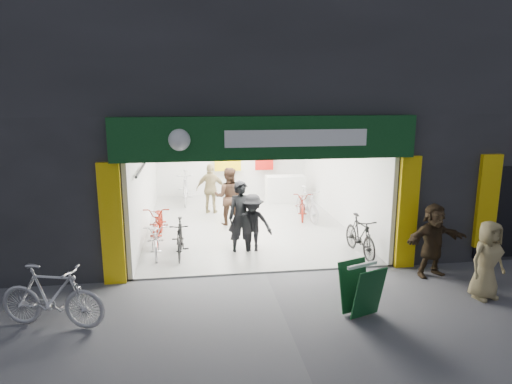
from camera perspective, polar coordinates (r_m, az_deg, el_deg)
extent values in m
plane|color=#56565B|center=(10.39, 1.21, -10.14)|extent=(60.00, 60.00, 0.00)
cube|color=#232326|center=(14.80, 2.01, 19.26)|extent=(16.00, 10.00, 4.50)
cube|color=#232326|center=(15.15, -23.13, 2.93)|extent=(5.00, 10.00, 3.50)
cube|color=#232326|center=(16.49, 19.31, 3.92)|extent=(6.00, 10.00, 3.50)
cube|color=#9E9E99|center=(14.12, -1.45, -3.89)|extent=(6.00, 8.00, 0.04)
cube|color=silver|center=(17.80, -3.05, 4.69)|extent=(6.00, 0.20, 3.20)
cube|color=silver|center=(13.74, -13.80, 2.06)|extent=(0.10, 8.00, 3.20)
cube|color=silver|center=(14.41, 10.26, 2.69)|extent=(0.10, 8.00, 3.20)
cube|color=white|center=(13.58, -1.53, 9.31)|extent=(6.00, 8.00, 0.10)
cube|color=black|center=(9.72, 1.21, 8.66)|extent=(6.00, 0.30, 0.30)
cube|color=#0D3914|center=(9.52, 1.42, 6.77)|extent=(6.40, 0.25, 0.90)
cube|color=white|center=(9.51, 5.15, 6.72)|extent=(3.00, 0.02, 0.35)
cube|color=yellow|center=(9.92, -17.59, -3.89)|extent=(0.45, 0.12, 2.60)
cube|color=yellow|center=(10.91, 18.40, -2.48)|extent=(0.45, 0.12, 2.60)
cube|color=yellow|center=(11.86, 26.93, -1.05)|extent=(0.50, 0.12, 2.20)
cylinder|color=black|center=(13.06, -13.59, 3.77)|extent=(0.06, 5.00, 0.06)
cube|color=silver|center=(16.69, 3.66, 0.33)|extent=(1.40, 0.60, 1.00)
cube|color=white|center=(10.81, 0.24, 8.14)|extent=(1.30, 0.35, 0.04)
cube|color=white|center=(12.59, -0.98, 8.75)|extent=(1.30, 0.35, 0.04)
cube|color=white|center=(14.37, -1.91, 9.20)|extent=(1.30, 0.35, 0.04)
cube|color=white|center=(16.16, -2.62, 9.55)|extent=(1.30, 0.35, 0.04)
imported|color=silver|center=(11.63, -12.39, -5.68)|extent=(0.70, 1.69, 0.87)
imported|color=black|center=(11.40, -9.48, -5.73)|extent=(0.48, 1.57, 0.93)
imported|color=maroon|center=(12.72, -12.05, -3.72)|extent=(0.74, 1.96, 1.02)
imported|color=#B1B1B6|center=(16.65, -8.79, 0.55)|extent=(0.63, 2.03, 1.21)
imported|color=black|center=(11.59, 12.89, -5.37)|extent=(0.59, 1.71, 1.01)
imported|color=maroon|center=(14.71, 5.78, -1.55)|extent=(0.92, 1.81, 0.91)
imported|color=#B8B8BD|center=(14.42, 6.40, -1.52)|extent=(0.77, 1.83, 1.06)
imported|color=#BCBBC0|center=(8.73, -24.18, -11.79)|extent=(1.97, 1.04, 1.14)
imported|color=black|center=(11.40, -1.82, -3.18)|extent=(0.68, 0.46, 1.84)
imported|color=#3C271B|center=(13.78, -3.45, -0.59)|extent=(0.97, 0.82, 1.78)
imported|color=black|center=(11.45, -0.43, -3.97)|extent=(1.07, 0.75, 1.51)
imported|color=#948356|center=(15.09, -5.64, 0.35)|extent=(1.06, 0.64, 1.69)
imported|color=#8F7F53|center=(10.03, 26.94, -7.60)|extent=(0.86, 0.66, 1.57)
imported|color=#332517|center=(10.73, 21.24, -5.62)|extent=(1.58, 0.77, 1.64)
cube|color=#10411D|center=(8.48, 13.92, -12.21)|extent=(0.66, 0.43, 0.94)
cube|color=#10411D|center=(8.75, 12.12, -11.31)|extent=(0.66, 0.43, 0.94)
cube|color=white|center=(8.44, 13.15, -8.91)|extent=(0.63, 0.28, 0.06)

